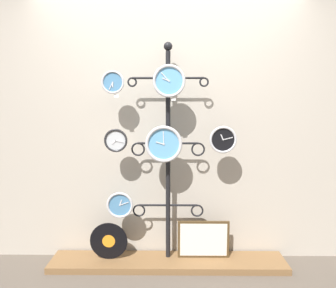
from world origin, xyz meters
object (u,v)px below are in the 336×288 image
(vinyl_record, at_px, (109,241))
(picture_frame, at_px, (203,239))
(clock_middle_center, at_px, (164,144))
(clock_top_left, at_px, (113,82))
(clock_bottom_left, at_px, (120,205))
(clock_top_center, at_px, (169,81))
(display_stand, at_px, (168,192))
(clock_middle_left, at_px, (116,140))
(clock_middle_right, at_px, (223,140))

(vinyl_record, xyz_separation_m, picture_frame, (0.89, 0.04, 0.00))
(clock_middle_center, xyz_separation_m, vinyl_record, (-0.52, 0.05, -0.92))
(vinyl_record, bearing_deg, clock_top_left, -24.99)
(clock_bottom_left, relative_size, vinyl_record, 0.69)
(clock_bottom_left, relative_size, picture_frame, 0.50)
(clock_top_left, bearing_deg, clock_top_center, -2.52)
(display_stand, height_order, picture_frame, display_stand)
(clock_middle_left, bearing_deg, clock_bottom_left, 2.18)
(clock_top_left, height_order, clock_top_center, clock_top_center)
(clock_middle_left, distance_m, vinyl_record, 0.96)
(clock_top_left, relative_size, clock_bottom_left, 0.82)
(clock_top_left, height_order, picture_frame, clock_top_left)
(clock_middle_left, relative_size, clock_middle_right, 0.86)
(clock_top_left, distance_m, clock_bottom_left, 1.10)
(picture_frame, bearing_deg, vinyl_record, -177.40)
(clock_bottom_left, bearing_deg, clock_top_center, -4.03)
(clock_middle_left, bearing_deg, clock_top_center, -3.71)
(clock_middle_center, relative_size, clock_middle_right, 1.36)
(display_stand, bearing_deg, clock_top_center, -85.08)
(clock_top_center, xyz_separation_m, vinyl_record, (-0.57, 0.06, -1.47))
(clock_middle_left, distance_m, picture_frame, 1.24)
(clock_middle_right, xyz_separation_m, picture_frame, (-0.15, 0.08, -0.96))
(display_stand, relative_size, clock_top_left, 10.27)
(clock_middle_left, xyz_separation_m, clock_bottom_left, (0.02, 0.00, -0.59))
(clock_middle_right, distance_m, vinyl_record, 1.42)
(display_stand, xyz_separation_m, clock_bottom_left, (-0.44, -0.08, -0.10))
(clock_bottom_left, bearing_deg, clock_middle_right, -1.06)
(clock_middle_left, xyz_separation_m, clock_middle_right, (0.95, -0.02, 0.01))
(clock_top_center, distance_m, clock_middle_left, 0.70)
(clock_middle_right, distance_m, clock_bottom_left, 1.10)
(vinyl_record, height_order, picture_frame, picture_frame)
(vinyl_record, bearing_deg, clock_middle_right, -2.39)
(clock_top_center, bearing_deg, clock_middle_left, 176.29)
(clock_top_left, relative_size, picture_frame, 0.41)
(vinyl_record, bearing_deg, clock_middle_left, -16.49)
(clock_middle_right, bearing_deg, vinyl_record, 177.61)
(display_stand, bearing_deg, clock_middle_center, -108.99)
(display_stand, xyz_separation_m, clock_top_left, (-0.48, -0.09, 1.00))
(vinyl_record, distance_m, picture_frame, 0.89)
(display_stand, relative_size, picture_frame, 4.23)
(clock_middle_right, bearing_deg, clock_top_left, 179.59)
(clock_top_center, xyz_separation_m, clock_middle_left, (-0.47, 0.03, -0.52))
(clock_top_left, bearing_deg, vinyl_record, 155.01)
(clock_middle_right, relative_size, picture_frame, 0.50)
(vinyl_record, bearing_deg, picture_frame, 2.60)
(picture_frame, bearing_deg, display_stand, 177.36)
(clock_middle_center, bearing_deg, display_stand, 71.01)
(clock_top_center, bearing_deg, display_stand, 94.92)
(clock_bottom_left, distance_m, picture_frame, 0.86)
(clock_top_left, xyz_separation_m, clock_middle_center, (0.44, -0.01, -0.54))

